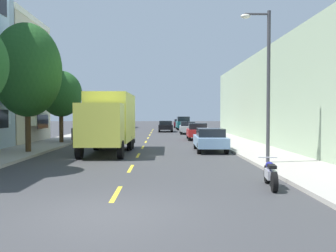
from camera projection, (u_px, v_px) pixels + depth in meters
ground_plane at (149, 136)px, 38.74m from camera, size 160.00×160.00×0.00m
sidewalk_left at (76, 137)px, 36.62m from camera, size 3.20×120.00×0.14m
sidewalk_right at (220, 137)px, 36.86m from camera, size 3.20×120.00×0.14m
lane_centerline_dashes at (147, 140)px, 33.25m from camera, size 0.14×47.20×0.01m
apartment_block_opposite at (321, 98)px, 28.86m from camera, size 10.00×36.00×7.07m
street_tree_second at (27, 70)px, 21.31m from camera, size 3.89×3.89×7.38m
street_tree_third at (61, 94)px, 28.43m from camera, size 3.18×3.18×5.48m
street_lamp at (265, 75)px, 16.62m from camera, size 1.35×0.28×6.77m
delivery_box_truck at (110, 119)px, 22.22m from camera, size 2.52×7.82×3.55m
parked_suv_teal at (183, 123)px, 54.53m from camera, size 2.02×4.83×1.93m
parked_sedan_silver at (188, 127)px, 43.11m from camera, size 1.90×4.54×1.43m
parked_hatchback_red at (197, 131)px, 33.26m from camera, size 1.83×4.04×1.50m
parked_sedan_burgundy at (179, 123)px, 62.66m from camera, size 1.93×4.55×1.43m
parked_suv_charcoal at (91, 130)px, 30.47m from camera, size 2.08×4.85×1.93m
parked_wagon_white at (125, 124)px, 57.69m from camera, size 1.95×4.75×1.50m
parked_pickup_orange at (113, 127)px, 43.63m from camera, size 2.05×5.32×1.73m
parked_sedan_sky at (210, 139)px, 22.97m from camera, size 1.90×4.54×1.43m
parked_pickup_navy at (128, 123)px, 63.28m from camera, size 2.05×5.32×1.73m
moving_black_sedan at (165, 126)px, 48.22m from camera, size 1.80×4.50×1.43m
parked_motorcycle at (270, 174)px, 11.72m from camera, size 0.62×2.05×0.90m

